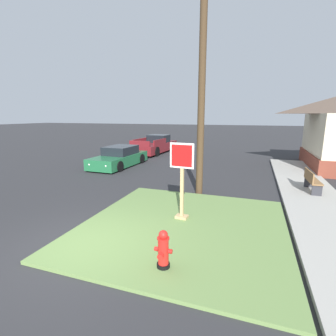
{
  "coord_description": "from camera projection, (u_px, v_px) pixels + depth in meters",
  "views": [
    {
      "loc": [
        3.78,
        -4.58,
        3.17
      ],
      "look_at": [
        1.09,
        3.18,
        1.43
      ],
      "focal_mm": 26.74,
      "sensor_mm": 36.0,
      "label": 1
    }
  ],
  "objects": [
    {
      "name": "ground_plane",
      "position": [
        83.0,
        248.0,
        6.1
      ],
      "size": [
        160.0,
        160.0,
        0.0
      ],
      "primitive_type": "plane",
      "color": "#2B2B2D"
    },
    {
      "name": "grass_corner_patch",
      "position": [
        183.0,
        225.0,
        7.23
      ],
      "size": [
        5.64,
        5.91,
        0.08
      ],
      "primitive_type": "cube",
      "color": "#668447",
      "rests_on": "ground"
    },
    {
      "name": "sidewalk_strip",
      "position": [
        311.0,
        197.0,
        9.74
      ],
      "size": [
        2.2,
        16.43,
        0.12
      ],
      "primitive_type": "cube",
      "color": "#9E9B93",
      "rests_on": "ground"
    },
    {
      "name": "fire_hydrant",
      "position": [
        163.0,
        250.0,
        5.11
      ],
      "size": [
        0.38,
        0.34,
        0.82
      ],
      "color": "black",
      "rests_on": "grass_corner_patch"
    },
    {
      "name": "stop_sign",
      "position": [
        182.0,
        182.0,
        7.42
      ],
      "size": [
        0.74,
        0.31,
        2.31
      ],
      "color": "tan",
      "rests_on": "grass_corner_patch"
    },
    {
      "name": "manhole_cover",
      "position": [
        156.0,
        199.0,
        9.66
      ],
      "size": [
        0.7,
        0.7,
        0.02
      ],
      "primitive_type": "cylinder",
      "color": "black",
      "rests_on": "ground"
    },
    {
      "name": "parked_sedan_green",
      "position": [
        119.0,
        158.0,
        15.78
      ],
      "size": [
        2.03,
        4.56,
        1.25
      ],
      "color": "#1E6038",
      "rests_on": "ground"
    },
    {
      "name": "pickup_truck_maroon",
      "position": [
        155.0,
        146.0,
        21.41
      ],
      "size": [
        2.23,
        5.67,
        1.48
      ],
      "color": "maroon",
      "rests_on": "ground"
    },
    {
      "name": "street_bench",
      "position": [
        312.0,
        180.0,
        10.16
      ],
      "size": [
        0.47,
        1.43,
        0.85
      ],
      "color": "brown",
      "rests_on": "sidewalk_strip"
    },
    {
      "name": "utility_pole",
      "position": [
        202.0,
        63.0,
        9.31
      ],
      "size": [
        1.79,
        0.27,
        9.65
      ],
      "color": "#42301E",
      "rests_on": "ground"
    }
  ]
}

